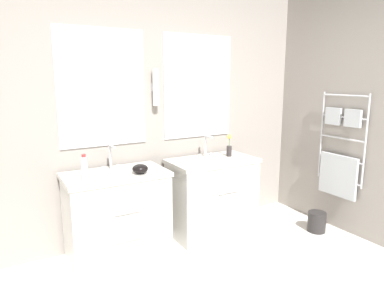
# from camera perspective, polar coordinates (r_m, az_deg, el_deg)

# --- Properties ---
(wall_back) EXTENTS (5.20, 0.14, 2.60)m
(wall_back) POSITION_cam_1_polar(r_m,az_deg,el_deg) (3.52, -6.67, 5.46)
(wall_back) COLOR gray
(wall_back) RESTS_ON ground_plane
(wall_right) EXTENTS (0.13, 3.95, 2.60)m
(wall_right) POSITION_cam_1_polar(r_m,az_deg,el_deg) (3.88, 26.57, 4.58)
(wall_right) COLOR gray
(wall_right) RESTS_ON ground_plane
(vanity_left) EXTENTS (0.91, 0.58, 0.81)m
(vanity_left) POSITION_cam_1_polar(r_m,az_deg,el_deg) (3.24, -12.15, -11.62)
(vanity_left) COLOR silver
(vanity_left) RESTS_ON ground_plane
(vanity_right) EXTENTS (0.91, 0.58, 0.81)m
(vanity_right) POSITION_cam_1_polar(r_m,az_deg,el_deg) (3.66, 3.62, -8.68)
(vanity_right) COLOR silver
(vanity_right) RESTS_ON ground_plane
(faucet_left) EXTENTS (0.17, 0.15, 0.24)m
(faucet_left) POSITION_cam_1_polar(r_m,az_deg,el_deg) (3.22, -13.37, -2.10)
(faucet_left) COLOR silver
(faucet_left) RESTS_ON vanity_left
(faucet_right) EXTENTS (0.17, 0.15, 0.24)m
(faucet_right) POSITION_cam_1_polar(r_m,az_deg,el_deg) (3.65, 2.39, -0.30)
(faucet_right) COLOR silver
(faucet_right) RESTS_ON vanity_right
(toiletry_bottle) EXTENTS (0.05, 0.05, 0.22)m
(toiletry_bottle) POSITION_cam_1_polar(r_m,az_deg,el_deg) (2.96, -17.50, -3.81)
(toiletry_bottle) COLOR silver
(toiletry_bottle) RESTS_ON vanity_left
(amenity_bowl) EXTENTS (0.14, 0.14, 0.08)m
(amenity_bowl) POSITION_cam_1_polar(r_m,az_deg,el_deg) (3.06, -8.63, -4.11)
(amenity_bowl) COLOR black
(amenity_bowl) RESTS_ON vanity_left
(flower_vase) EXTENTS (0.06, 0.06, 0.24)m
(flower_vase) POSITION_cam_1_polar(r_m,az_deg,el_deg) (3.70, 6.21, -0.54)
(flower_vase) COLOR #332D2D
(flower_vase) RESTS_ON vanity_right
(waste_bin) EXTENTS (0.20, 0.20, 0.22)m
(waste_bin) POSITION_cam_1_polar(r_m,az_deg,el_deg) (4.04, 20.07, -12.00)
(waste_bin) COLOR #282626
(waste_bin) RESTS_ON ground_plane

